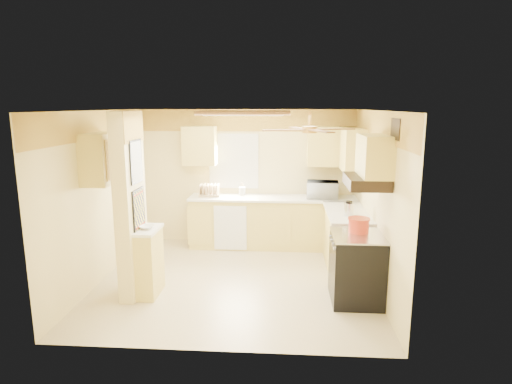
# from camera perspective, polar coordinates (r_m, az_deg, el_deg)

# --- Properties ---
(floor) EXTENTS (4.00, 4.00, 0.00)m
(floor) POSITION_cam_1_polar(r_m,az_deg,el_deg) (6.55, -2.65, -11.64)
(floor) COLOR beige
(floor) RESTS_ON ground
(ceiling) EXTENTS (4.00, 4.00, 0.00)m
(ceiling) POSITION_cam_1_polar(r_m,az_deg,el_deg) (6.02, -2.87, 10.80)
(ceiling) COLOR white
(ceiling) RESTS_ON wall_back
(wall_back) EXTENTS (4.00, 0.00, 4.00)m
(wall_back) POSITION_cam_1_polar(r_m,az_deg,el_deg) (8.02, -1.19, 2.01)
(wall_back) COLOR beige
(wall_back) RESTS_ON floor
(wall_front) EXTENTS (4.00, 0.00, 4.00)m
(wall_front) POSITION_cam_1_polar(r_m,az_deg,el_deg) (4.35, -5.66, -6.25)
(wall_front) COLOR beige
(wall_front) RESTS_ON floor
(wall_left) EXTENTS (0.00, 3.80, 3.80)m
(wall_left) POSITION_cam_1_polar(r_m,az_deg,el_deg) (6.70, -20.01, -0.59)
(wall_left) COLOR beige
(wall_left) RESTS_ON floor
(wall_right) EXTENTS (0.00, 3.80, 3.80)m
(wall_right) POSITION_cam_1_polar(r_m,az_deg,el_deg) (6.26, 15.75, -1.13)
(wall_right) COLOR beige
(wall_right) RESTS_ON floor
(wallpaper_border) EXTENTS (4.00, 0.02, 0.40)m
(wallpaper_border) POSITION_cam_1_polar(r_m,az_deg,el_deg) (7.90, -1.23, 9.52)
(wallpaper_border) COLOR #FFD54B
(wallpaper_border) RESTS_ON wall_back
(partition_column) EXTENTS (0.20, 0.70, 2.50)m
(partition_column) POSITION_cam_1_polar(r_m,az_deg,el_deg) (5.96, -16.40, -1.80)
(partition_column) COLOR beige
(partition_column) RESTS_ON floor
(partition_ledge) EXTENTS (0.25, 0.55, 0.90)m
(partition_ledge) POSITION_cam_1_polar(r_m,az_deg,el_deg) (6.11, -14.01, -9.17)
(partition_ledge) COLOR #DECC6C
(partition_ledge) RESTS_ON floor
(ledge_top) EXTENTS (0.28, 0.58, 0.04)m
(ledge_top) POSITION_cam_1_polar(r_m,az_deg,el_deg) (5.97, -14.23, -4.94)
(ledge_top) COLOR white
(ledge_top) RESTS_ON partition_ledge
(lower_cabinets_back) EXTENTS (3.00, 0.60, 0.90)m
(lower_cabinets_back) POSITION_cam_1_polar(r_m,az_deg,el_deg) (7.87, 2.28, -4.15)
(lower_cabinets_back) COLOR #DECC6C
(lower_cabinets_back) RESTS_ON floor
(lower_cabinets_right) EXTENTS (0.60, 1.40, 0.90)m
(lower_cabinets_right) POSITION_cam_1_polar(r_m,az_deg,el_deg) (6.98, 11.98, -6.45)
(lower_cabinets_right) COLOR #DECC6C
(lower_cabinets_right) RESTS_ON floor
(countertop_back) EXTENTS (3.04, 0.64, 0.04)m
(countertop_back) POSITION_cam_1_polar(r_m,az_deg,el_deg) (7.75, 2.30, -0.82)
(countertop_back) COLOR white
(countertop_back) RESTS_ON lower_cabinets_back
(countertop_right) EXTENTS (0.64, 1.44, 0.04)m
(countertop_right) POSITION_cam_1_polar(r_m,az_deg,el_deg) (6.86, 12.06, -2.70)
(countertop_right) COLOR white
(countertop_right) RESTS_ON lower_cabinets_right
(dishwasher_panel) EXTENTS (0.58, 0.02, 0.80)m
(dishwasher_panel) POSITION_cam_1_polar(r_m,az_deg,el_deg) (7.64, -3.45, -4.81)
(dishwasher_panel) COLOR white
(dishwasher_panel) RESTS_ON lower_cabinets_back
(window) EXTENTS (0.92, 0.02, 1.02)m
(window) POSITION_cam_1_polar(r_m,az_deg,el_deg) (7.99, -3.00, 4.13)
(window) COLOR white
(window) RESTS_ON wall_back
(upper_cab_back_left) EXTENTS (0.60, 0.35, 0.70)m
(upper_cab_back_left) POSITION_cam_1_polar(r_m,az_deg,el_deg) (7.89, -7.51, 6.15)
(upper_cab_back_left) COLOR #DECC6C
(upper_cab_back_left) RESTS_ON wall_back
(upper_cab_back_right) EXTENTS (0.90, 0.35, 0.70)m
(upper_cab_back_right) POSITION_cam_1_polar(r_m,az_deg,el_deg) (7.79, 10.18, 5.99)
(upper_cab_back_right) COLOR #DECC6C
(upper_cab_back_right) RESTS_ON wall_back
(upper_cab_right) EXTENTS (0.35, 1.00, 0.70)m
(upper_cab_right) POSITION_cam_1_polar(r_m,az_deg,el_deg) (7.35, 12.71, 5.58)
(upper_cab_right) COLOR #DECC6C
(upper_cab_right) RESTS_ON wall_right
(upper_cab_left_wall) EXTENTS (0.35, 0.75, 0.70)m
(upper_cab_left_wall) POSITION_cam_1_polar(r_m,az_deg,el_deg) (6.31, -19.83, 4.25)
(upper_cab_left_wall) COLOR #DECC6C
(upper_cab_left_wall) RESTS_ON wall_left
(upper_cab_over_stove) EXTENTS (0.35, 0.76, 0.52)m
(upper_cab_over_stove) POSITION_cam_1_polar(r_m,az_deg,el_deg) (5.58, 15.51, 4.69)
(upper_cab_over_stove) COLOR #DECC6C
(upper_cab_over_stove) RESTS_ON wall_right
(stove) EXTENTS (0.68, 0.77, 0.92)m
(stove) POSITION_cam_1_polar(r_m,az_deg,el_deg) (5.91, 13.23, -9.77)
(stove) COLOR black
(stove) RESTS_ON floor
(range_hood) EXTENTS (0.50, 0.76, 0.14)m
(range_hood) POSITION_cam_1_polar(r_m,az_deg,el_deg) (5.61, 14.48, 1.37)
(range_hood) COLOR black
(range_hood) RESTS_ON upper_cab_over_stove
(poster_menu) EXTENTS (0.02, 0.42, 0.57)m
(poster_menu) POSITION_cam_1_polar(r_m,az_deg,el_deg) (5.81, -15.70, 3.94)
(poster_menu) COLOR black
(poster_menu) RESTS_ON partition_column
(poster_nashville) EXTENTS (0.02, 0.42, 0.57)m
(poster_nashville) POSITION_cam_1_polar(r_m,az_deg,el_deg) (5.93, -15.36, -2.30)
(poster_nashville) COLOR black
(poster_nashville) RESTS_ON partition_column
(ceiling_light_panel) EXTENTS (1.35, 0.95, 0.06)m
(ceiling_light_panel) POSITION_cam_1_polar(r_m,az_deg,el_deg) (6.51, -1.45, 10.47)
(ceiling_light_panel) COLOR brown
(ceiling_light_panel) RESTS_ON ceiling
(ceiling_fan) EXTENTS (1.15, 1.15, 0.26)m
(ceiling_fan) POSITION_cam_1_polar(r_m,az_deg,el_deg) (5.30, 7.16, 8.32)
(ceiling_fan) COLOR gold
(ceiling_fan) RESTS_ON ceiling
(vent_grate) EXTENTS (0.02, 0.40, 0.25)m
(vent_grate) POSITION_cam_1_polar(r_m,az_deg,el_deg) (5.25, 18.15, 7.97)
(vent_grate) COLOR black
(vent_grate) RESTS_ON wall_right
(microwave) EXTENTS (0.58, 0.41, 0.30)m
(microwave) POSITION_cam_1_polar(r_m,az_deg,el_deg) (7.72, 8.86, 0.30)
(microwave) COLOR white
(microwave) RESTS_ON countertop_back
(bowl) EXTENTS (0.22, 0.22, 0.05)m
(bowl) POSITION_cam_1_polar(r_m,az_deg,el_deg) (5.94, -14.35, -4.58)
(bowl) COLOR white
(bowl) RESTS_ON ledge_top
(dutch_oven) EXTENTS (0.29, 0.29, 0.19)m
(dutch_oven) POSITION_cam_1_polar(r_m,az_deg,el_deg) (5.85, 13.54, -4.29)
(dutch_oven) COLOR red
(dutch_oven) RESTS_ON stove
(kettle) EXTENTS (0.15, 0.15, 0.22)m
(kettle) POSITION_cam_1_polar(r_m,az_deg,el_deg) (6.57, 12.27, -2.21)
(kettle) COLOR silver
(kettle) RESTS_ON countertop_right
(dish_rack) EXTENTS (0.40, 0.32, 0.22)m
(dish_rack) POSITION_cam_1_polar(r_m,az_deg,el_deg) (7.87, -6.28, 0.03)
(dish_rack) COLOR tan
(dish_rack) RESTS_ON countertop_back
(utensil_crock) EXTENTS (0.12, 0.12, 0.23)m
(utensil_crock) POSITION_cam_1_polar(r_m,az_deg,el_deg) (7.90, -1.85, 0.14)
(utensil_crock) COLOR white
(utensil_crock) RESTS_ON countertop_back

